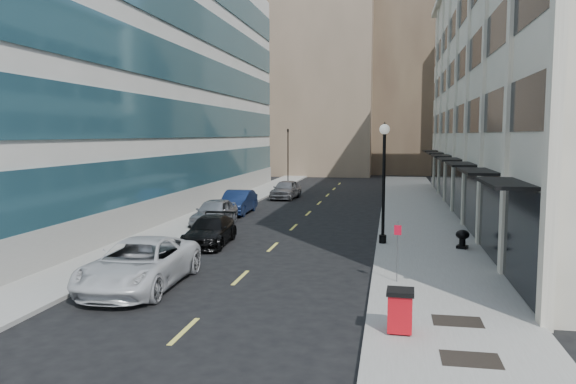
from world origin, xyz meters
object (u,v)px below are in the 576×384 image
(car_black_pickup, at_px, (210,231))
(car_blue_sedan, at_px, (238,202))
(car_white_van, at_px, (140,264))
(car_silver_sedan, at_px, (215,212))
(urn_planter, at_px, (462,237))
(trash_bin, at_px, (400,309))
(sign_post, at_px, (398,242))
(lamppost, at_px, (384,172))
(traffic_signal, at_px, (288,132))
(car_grey_sedan, at_px, (286,189))

(car_black_pickup, relative_size, car_blue_sedan, 0.99)
(car_white_van, xyz_separation_m, car_silver_sedan, (-1.60, 13.68, -0.05))
(car_silver_sedan, distance_m, urn_planter, 14.71)
(trash_bin, height_order, sign_post, sign_post)
(car_white_van, bearing_deg, trash_bin, -21.92)
(car_black_pickup, height_order, sign_post, sign_post)
(car_black_pickup, relative_size, sign_post, 2.19)
(car_silver_sedan, relative_size, sign_post, 2.15)
(lamppost, height_order, sign_post, lamppost)
(traffic_signal, bearing_deg, car_white_van, -86.87)
(car_silver_sedan, relative_size, trash_bin, 4.02)
(car_white_van, relative_size, sign_post, 2.79)
(car_silver_sedan, xyz_separation_m, urn_planter, (13.82, -5.06, -0.13))
(car_grey_sedan, bearing_deg, lamppost, -60.93)
(traffic_signal, distance_m, urn_planter, 36.74)
(traffic_signal, height_order, car_grey_sedan, traffic_signal)
(traffic_signal, distance_m, car_silver_sedan, 28.75)
(traffic_signal, xyz_separation_m, car_white_van, (2.30, -42.00, -4.85))
(trash_bin, relative_size, lamppost, 0.20)
(car_white_van, relative_size, car_grey_sedan, 1.32)
(traffic_signal, bearing_deg, sign_post, -74.08)
(car_blue_sedan, bearing_deg, traffic_signal, 91.31)
(car_grey_sedan, bearing_deg, urn_planter, -53.20)
(car_black_pickup, xyz_separation_m, trash_bin, (9.15, -11.42, 0.08))
(car_blue_sedan, relative_size, lamppost, 0.82)
(traffic_signal, xyz_separation_m, car_blue_sedan, (0.70, -23.11, -4.91))
(car_black_pickup, relative_size, car_silver_sedan, 1.02)
(traffic_signal, relative_size, car_grey_sedan, 1.48)
(car_grey_sedan, distance_m, lamppost, 21.25)
(car_white_van, distance_m, sign_post, 9.36)
(urn_planter, bearing_deg, car_black_pickup, -177.09)
(car_black_pickup, xyz_separation_m, car_silver_sedan, (-1.60, 5.68, 0.11))
(car_grey_sedan, xyz_separation_m, lamppost, (8.50, -19.26, 2.86))
(car_white_van, relative_size, lamppost, 1.04)
(trash_bin, bearing_deg, car_grey_sedan, 108.09)
(car_blue_sedan, relative_size, trash_bin, 4.12)
(sign_post, distance_m, urn_planter, 7.41)
(urn_planter, bearing_deg, car_grey_sedan, 121.55)
(traffic_signal, distance_m, trash_bin, 47.10)
(car_black_pickup, bearing_deg, car_blue_sedan, 94.76)
(trash_bin, bearing_deg, sign_post, 92.41)
(car_grey_sedan, bearing_deg, traffic_signal, 104.93)
(car_silver_sedan, xyz_separation_m, car_blue_sedan, (0.00, 5.20, -0.01))
(trash_bin, xyz_separation_m, lamppost, (-0.65, 12.68, 2.87))
(traffic_signal, height_order, car_silver_sedan, traffic_signal)
(traffic_signal, distance_m, sign_post, 41.85)
(car_black_pickup, bearing_deg, trash_bin, -54.90)
(car_silver_sedan, distance_m, car_grey_sedan, 14.92)
(traffic_signal, distance_m, lamppost, 34.54)
(car_blue_sedan, bearing_deg, car_grey_sedan, 80.14)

